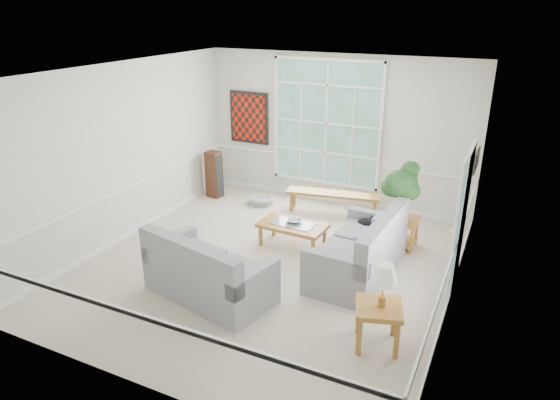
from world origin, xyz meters
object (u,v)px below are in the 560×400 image
object	(u,v)px
loveseat_front	(210,265)
end_table	(401,233)
loveseat_right	(357,244)
side_table	(377,325)
coffee_table	(292,235)

from	to	relation	value
loveseat_front	end_table	world-z (taller)	loveseat_front
loveseat_right	end_table	xyz separation A→B (m)	(0.41, 1.21, -0.25)
loveseat_right	side_table	distance (m)	1.72
loveseat_front	end_table	size ratio (longest dim) A/B	3.42
loveseat_right	loveseat_front	xyz separation A→B (m)	(-1.68, -1.45, -0.02)
loveseat_right	coffee_table	bearing A→B (deg)	164.90
loveseat_right	loveseat_front	world-z (taller)	loveseat_right
loveseat_front	coffee_table	xyz separation A→B (m)	(0.42, 1.88, -0.28)
loveseat_right	end_table	world-z (taller)	loveseat_right
loveseat_right	side_table	bearing A→B (deg)	-60.46
coffee_table	side_table	xyz separation A→B (m)	(2.00, -1.96, 0.07)
loveseat_right	coffee_table	distance (m)	1.37
loveseat_front	coffee_table	size ratio (longest dim) A/B	1.60
loveseat_right	loveseat_front	size ratio (longest dim) A/B	1.05
end_table	side_table	world-z (taller)	side_table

